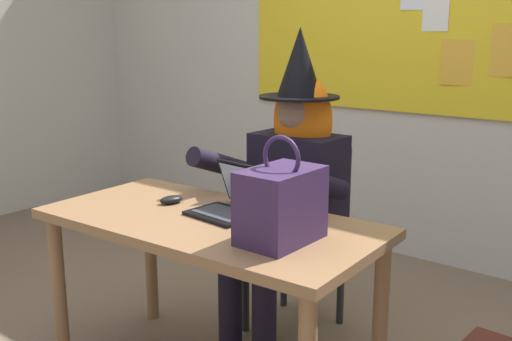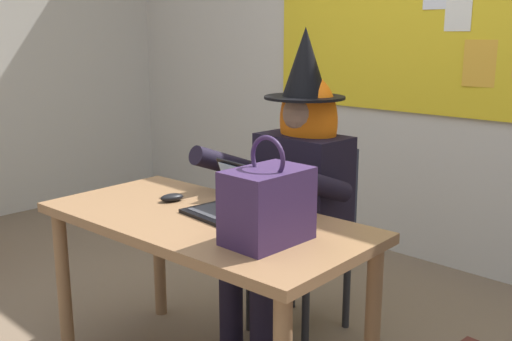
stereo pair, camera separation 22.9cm
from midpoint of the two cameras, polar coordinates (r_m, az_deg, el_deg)
name	(u,v)px [view 2 (the right image)]	position (r m, az deg, el deg)	size (l,w,h in m)	color
wall_back_bulletin	(440,25)	(3.85, 18.92, 13.01)	(5.91, 2.10, 2.94)	beige
desk_main	(204,240)	(2.40, -2.26, -6.68)	(1.40, 0.74, 0.72)	#8E6642
chair_at_desk	(309,227)	(2.95, 7.38, -5.45)	(0.44, 0.44, 0.90)	#2D3347
person_costumed	(295,174)	(2.77, 6.09, -0.36)	(0.60, 0.65, 1.46)	black
laptop	(228,202)	(2.41, 0.00, -3.05)	(0.29, 0.29, 0.20)	black
computer_mouse	(172,197)	(2.59, -5.56, -2.62)	(0.06, 0.10, 0.03)	black
handbag	(267,205)	(2.06, 4.29, -3.34)	(0.20, 0.30, 0.38)	#38234C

